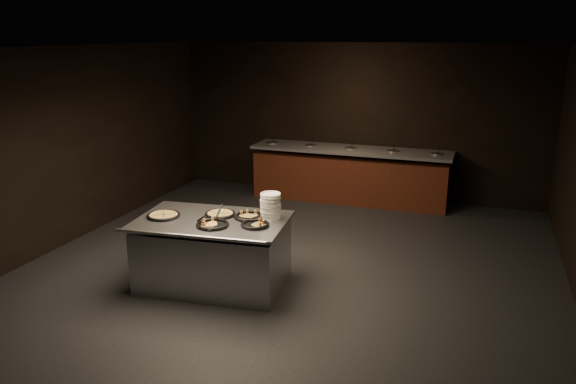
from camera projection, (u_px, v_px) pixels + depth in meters
name	position (u px, v px, depth m)	size (l,w,h in m)	color
room	(286.00, 168.00, 7.02)	(7.02, 8.02, 2.92)	black
salad_bar	(350.00, 178.00, 10.53)	(3.70, 0.83, 1.18)	#562714
serving_counter	(213.00, 254.00, 7.00)	(1.94, 1.35, 0.88)	silver
plate_stack	(271.00, 206.00, 6.86)	(0.25, 0.25, 0.32)	white
pan_veggie_whole	(163.00, 215.00, 6.95)	(0.41, 0.41, 0.04)	black
pan_cheese_whole	(220.00, 214.00, 7.01)	(0.38, 0.38, 0.04)	black
pan_cheese_slices_a	(249.00, 216.00, 6.92)	(0.38, 0.38, 0.04)	black
pan_cheese_slices_b	(213.00, 224.00, 6.63)	(0.39, 0.39, 0.04)	black
pan_veggie_slices	(255.00, 224.00, 6.63)	(0.34, 0.34, 0.04)	black
server_left	(220.00, 212.00, 6.89)	(0.10, 0.33, 0.16)	silver
server_right	(204.00, 221.00, 6.56)	(0.30, 0.20, 0.16)	silver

